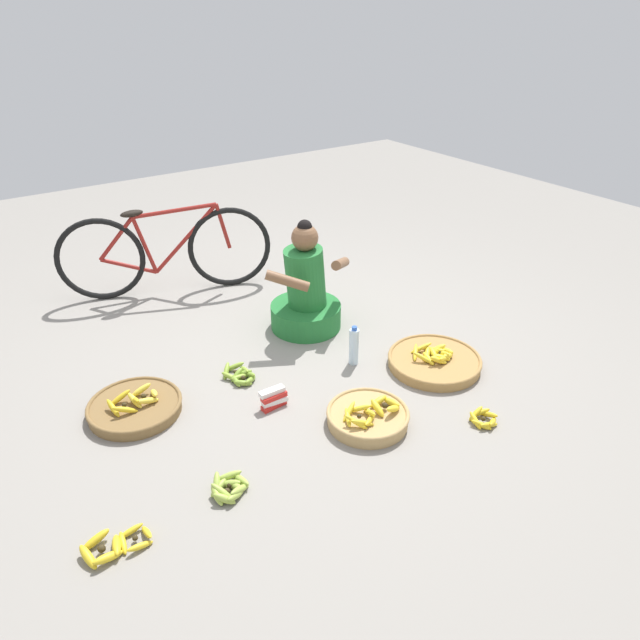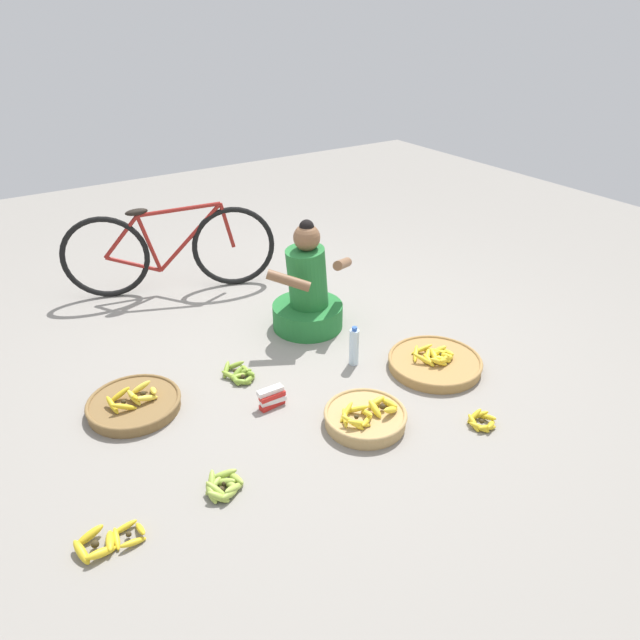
{
  "view_description": "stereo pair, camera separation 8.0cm",
  "coord_description": "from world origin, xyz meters",
  "px_view_note": "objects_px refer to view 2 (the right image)",
  "views": [
    {
      "loc": [
        -1.85,
        -2.88,
        2.16
      ],
      "look_at": [
        0.0,
        -0.2,
        0.35
      ],
      "focal_mm": 32.66,
      "sensor_mm": 36.0,
      "label": 1
    },
    {
      "loc": [
        -1.78,
        -2.92,
        2.16
      ],
      "look_at": [
        0.0,
        -0.2,
        0.35
      ],
      "focal_mm": 32.66,
      "sensor_mm": 36.0,
      "label": 2
    }
  ],
  "objects_px": {
    "bicycle_leaning": "(170,250)",
    "loose_bananas_near_bicycle": "(106,542)",
    "banana_basket_front_left": "(365,417)",
    "loose_bananas_back_left": "(482,421)",
    "loose_bananas_front_right": "(223,486)",
    "packet_carton_stack": "(272,398)",
    "water_bottle": "(354,347)",
    "banana_basket_back_right": "(435,362)",
    "loose_bananas_front_center": "(239,374)",
    "vendor_woman_front": "(308,294)",
    "banana_basket_mid_left": "(134,404)"
  },
  "relations": [
    {
      "from": "loose_bananas_near_bicycle",
      "to": "water_bottle",
      "type": "height_order",
      "value": "water_bottle"
    },
    {
      "from": "banana_basket_front_left",
      "to": "loose_bananas_front_right",
      "type": "relative_size",
      "value": 2.13
    },
    {
      "from": "banana_basket_mid_left",
      "to": "water_bottle",
      "type": "height_order",
      "value": "water_bottle"
    },
    {
      "from": "vendor_woman_front",
      "to": "loose_bananas_near_bicycle",
      "type": "height_order",
      "value": "vendor_woman_front"
    },
    {
      "from": "loose_bananas_front_right",
      "to": "loose_bananas_front_center",
      "type": "bearing_deg",
      "value": 59.11
    },
    {
      "from": "banana_basket_mid_left",
      "to": "packet_carton_stack",
      "type": "distance_m",
      "value": 0.82
    },
    {
      "from": "loose_bananas_front_center",
      "to": "loose_bananas_back_left",
      "type": "distance_m",
      "value": 1.53
    },
    {
      "from": "vendor_woman_front",
      "to": "loose_bananas_front_right",
      "type": "bearing_deg",
      "value": -136.48
    },
    {
      "from": "water_bottle",
      "to": "banana_basket_front_left",
      "type": "bearing_deg",
      "value": -119.92
    },
    {
      "from": "banana_basket_mid_left",
      "to": "water_bottle",
      "type": "distance_m",
      "value": 1.43
    },
    {
      "from": "water_bottle",
      "to": "packet_carton_stack",
      "type": "bearing_deg",
      "value": -171.07
    },
    {
      "from": "banana_basket_back_right",
      "to": "loose_bananas_back_left",
      "type": "xyz_separation_m",
      "value": [
        -0.19,
        -0.59,
        -0.02
      ]
    },
    {
      "from": "banana_basket_front_left",
      "to": "packet_carton_stack",
      "type": "height_order",
      "value": "banana_basket_front_left"
    },
    {
      "from": "banana_basket_mid_left",
      "to": "loose_bananas_front_center",
      "type": "height_order",
      "value": "banana_basket_mid_left"
    },
    {
      "from": "banana_basket_front_left",
      "to": "banana_basket_back_right",
      "type": "bearing_deg",
      "value": 16.27
    },
    {
      "from": "bicycle_leaning",
      "to": "loose_bananas_near_bicycle",
      "type": "distance_m",
      "value": 2.65
    },
    {
      "from": "vendor_woman_front",
      "to": "loose_bananas_near_bicycle",
      "type": "distance_m",
      "value": 2.19
    },
    {
      "from": "loose_bananas_near_bicycle",
      "to": "banana_basket_front_left",
      "type": "bearing_deg",
      "value": 1.95
    },
    {
      "from": "loose_bananas_near_bicycle",
      "to": "loose_bananas_front_right",
      "type": "xyz_separation_m",
      "value": [
        0.58,
        0.02,
        0.0
      ]
    },
    {
      "from": "vendor_woman_front",
      "to": "water_bottle",
      "type": "distance_m",
      "value": 0.61
    },
    {
      "from": "banana_basket_back_right",
      "to": "loose_bananas_front_right",
      "type": "relative_size",
      "value": 2.75
    },
    {
      "from": "banana_basket_back_right",
      "to": "packet_carton_stack",
      "type": "relative_size",
      "value": 3.64
    },
    {
      "from": "banana_basket_front_left",
      "to": "loose_bananas_front_center",
      "type": "height_order",
      "value": "banana_basket_front_left"
    },
    {
      "from": "bicycle_leaning",
      "to": "banana_basket_mid_left",
      "type": "relative_size",
      "value": 2.92
    },
    {
      "from": "banana_basket_back_right",
      "to": "loose_bananas_back_left",
      "type": "bearing_deg",
      "value": -107.51
    },
    {
      "from": "banana_basket_front_left",
      "to": "loose_bananas_back_left",
      "type": "relative_size",
      "value": 2.64
    },
    {
      "from": "bicycle_leaning",
      "to": "loose_bananas_front_center",
      "type": "distance_m",
      "value": 1.51
    },
    {
      "from": "bicycle_leaning",
      "to": "packet_carton_stack",
      "type": "distance_m",
      "value": 1.87
    },
    {
      "from": "loose_bananas_front_center",
      "to": "vendor_woman_front",
      "type": "bearing_deg",
      "value": 24.05
    },
    {
      "from": "water_bottle",
      "to": "packet_carton_stack",
      "type": "distance_m",
      "value": 0.7
    },
    {
      "from": "loose_bananas_front_right",
      "to": "water_bottle",
      "type": "bearing_deg",
      "value": 25.32
    },
    {
      "from": "loose_bananas_front_right",
      "to": "loose_bananas_back_left",
      "type": "xyz_separation_m",
      "value": [
        1.46,
        -0.35,
        -0.0
      ]
    },
    {
      "from": "bicycle_leaning",
      "to": "water_bottle",
      "type": "height_order",
      "value": "bicycle_leaning"
    },
    {
      "from": "loose_bananas_front_right",
      "to": "packet_carton_stack",
      "type": "xyz_separation_m",
      "value": [
        0.54,
        0.47,
        0.03
      ]
    },
    {
      "from": "banana_basket_mid_left",
      "to": "packet_carton_stack",
      "type": "relative_size",
      "value": 3.24
    },
    {
      "from": "banana_basket_mid_left",
      "to": "loose_bananas_front_right",
      "type": "relative_size",
      "value": 2.45
    },
    {
      "from": "banana_basket_front_left",
      "to": "loose_bananas_front_center",
      "type": "distance_m",
      "value": 0.91
    },
    {
      "from": "banana_basket_mid_left",
      "to": "packet_carton_stack",
      "type": "xyz_separation_m",
      "value": [
        0.7,
        -0.42,
        0.02
      ]
    },
    {
      "from": "loose_bananas_front_right",
      "to": "packet_carton_stack",
      "type": "distance_m",
      "value": 0.72
    },
    {
      "from": "banana_basket_back_right",
      "to": "water_bottle",
      "type": "height_order",
      "value": "water_bottle"
    },
    {
      "from": "bicycle_leaning",
      "to": "loose_bananas_back_left",
      "type": "xyz_separation_m",
      "value": [
        0.83,
        -2.66,
        -0.33
      ]
    },
    {
      "from": "vendor_woman_front",
      "to": "banana_basket_mid_left",
      "type": "xyz_separation_m",
      "value": [
        -1.4,
        -0.28,
        -0.23
      ]
    },
    {
      "from": "loose_bananas_front_center",
      "to": "loose_bananas_back_left",
      "type": "height_order",
      "value": "loose_bananas_front_center"
    },
    {
      "from": "loose_bananas_front_center",
      "to": "water_bottle",
      "type": "distance_m",
      "value": 0.77
    },
    {
      "from": "loose_bananas_back_left",
      "to": "loose_bananas_front_center",
      "type": "bearing_deg",
      "value": 128.51
    },
    {
      "from": "vendor_woman_front",
      "to": "loose_bananas_near_bicycle",
      "type": "bearing_deg",
      "value": -146.64
    },
    {
      "from": "loose_bananas_front_right",
      "to": "banana_basket_mid_left",
      "type": "bearing_deg",
      "value": 100.34
    },
    {
      "from": "loose_bananas_front_right",
      "to": "loose_bananas_back_left",
      "type": "bearing_deg",
      "value": -13.31
    },
    {
      "from": "loose_bananas_back_left",
      "to": "packet_carton_stack",
      "type": "bearing_deg",
      "value": 138.34
    },
    {
      "from": "banana_basket_front_left",
      "to": "packet_carton_stack",
      "type": "relative_size",
      "value": 2.81
    }
  ]
}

